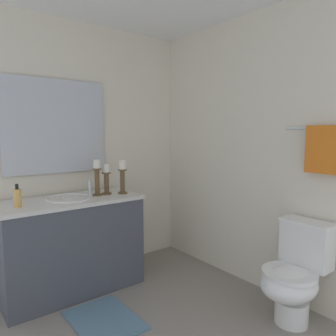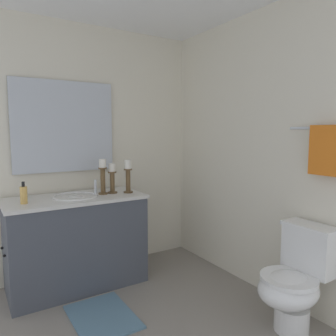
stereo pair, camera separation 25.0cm
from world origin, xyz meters
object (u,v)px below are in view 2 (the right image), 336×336
(vanity_cabinet, at_px, (77,241))
(mirror, at_px, (65,127))
(candle_holder_short, at_px, (112,177))
(toilet, at_px, (295,281))
(towel_bar, at_px, (331,128))
(candle_holder_tall, at_px, (128,175))
(towel_near_vanity, at_px, (328,151))
(candle_holder_mid, at_px, (103,176))
(sink_basin, at_px, (76,201))
(bath_mat, at_px, (102,317))
(soap_bottle, at_px, (24,195))

(vanity_cabinet, relative_size, mirror, 1.28)
(mirror, height_order, candle_holder_short, mirror)
(toilet, bearing_deg, towel_bar, 72.38)
(candle_holder_tall, relative_size, candle_holder_short, 1.10)
(vanity_cabinet, xyz_separation_m, candle_holder_short, (0.01, 0.35, 0.57))
(candle_holder_short, bearing_deg, towel_near_vanity, 31.70)
(candle_holder_mid, bearing_deg, candle_holder_tall, 75.09)
(vanity_cabinet, xyz_separation_m, sink_basin, (0.00, 0.00, 0.38))
(candle_holder_short, xyz_separation_m, towel_near_vanity, (1.55, 0.96, 0.30))
(bath_mat, bearing_deg, candle_holder_mid, 157.12)
(candle_holder_short, xyz_separation_m, toilet, (1.48, 0.75, -0.62))
(soap_bottle, bearing_deg, candle_holder_tall, 89.04)
(towel_near_vanity, xyz_separation_m, bath_mat, (-0.94, -1.31, -1.28))
(candle_holder_mid, bearing_deg, mirror, -138.45)
(sink_basin, relative_size, toilet, 0.54)
(mirror, bearing_deg, sink_basin, 0.20)
(candle_holder_mid, bearing_deg, towel_bar, 34.54)
(candle_holder_mid, height_order, soap_bottle, candle_holder_mid)
(towel_bar, bearing_deg, bath_mat, -125.27)
(sink_basin, xyz_separation_m, candle_holder_short, (0.01, 0.35, 0.19))
(candle_holder_mid, distance_m, bath_mat, 1.20)
(candle_holder_tall, height_order, candle_holder_short, candle_holder_tall)
(candle_holder_tall, height_order, towel_bar, towel_bar)
(soap_bottle, xyz_separation_m, towel_bar, (1.51, 1.76, 0.53))
(towel_near_vanity, relative_size, bath_mat, 0.59)
(soap_bottle, distance_m, towel_bar, 2.38)
(candle_holder_tall, bearing_deg, toilet, 23.45)
(bath_mat, bearing_deg, candle_holder_short, 150.09)
(towel_near_vanity, bearing_deg, towel_bar, 90.00)
(vanity_cabinet, bearing_deg, towel_near_vanity, 39.93)
(toilet, height_order, bath_mat, toilet)
(bath_mat, bearing_deg, vanity_cabinet, -180.00)
(candle_holder_tall, distance_m, toilet, 1.67)
(candle_holder_short, xyz_separation_m, candle_holder_mid, (-0.00, -0.09, 0.02))
(vanity_cabinet, relative_size, soap_bottle, 6.75)
(candle_holder_mid, relative_size, toilet, 0.44)
(vanity_cabinet, xyz_separation_m, bath_mat, (0.62, 0.00, -0.41))
(mirror, bearing_deg, candle_holder_mid, 41.55)
(candle_holder_short, bearing_deg, soap_bottle, -86.81)
(candle_holder_tall, xyz_separation_m, candle_holder_short, (-0.06, -0.14, -0.02))
(sink_basin, xyz_separation_m, towel_near_vanity, (1.56, 1.31, 0.49))
(mirror, distance_m, candle_holder_short, 0.66)
(candle_holder_tall, relative_size, towel_near_vanity, 0.89)
(vanity_cabinet, xyz_separation_m, candle_holder_tall, (0.07, 0.49, 0.58))
(candle_holder_short, bearing_deg, mirror, -129.92)
(candle_holder_mid, bearing_deg, towel_near_vanity, 34.08)
(candle_holder_mid, bearing_deg, toilet, 29.72)
(sink_basin, bearing_deg, soap_bottle, -82.42)
(sink_basin, relative_size, towel_near_vanity, 1.14)
(vanity_cabinet, distance_m, bath_mat, 0.75)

